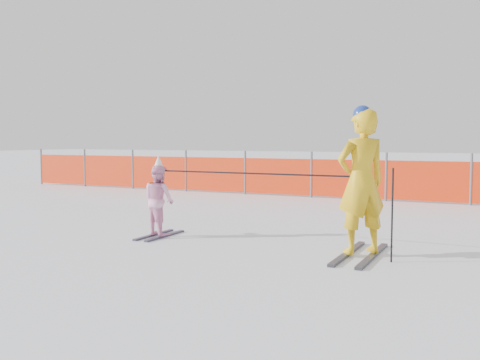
# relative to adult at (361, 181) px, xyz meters

# --- Properties ---
(ground) EXTENTS (120.00, 120.00, 0.00)m
(ground) POSITION_rel_adult_xyz_m (-1.68, -0.79, -1.02)
(ground) COLOR white
(ground) RESTS_ON ground
(adult) EXTENTS (0.83, 1.66, 2.04)m
(adult) POSITION_rel_adult_xyz_m (0.00, 0.00, 0.00)
(adult) COLOR black
(adult) RESTS_ON ground
(child) EXTENTS (0.68, 1.06, 1.33)m
(child) POSITION_rel_adult_xyz_m (-3.31, 0.03, -0.41)
(child) COLOR black
(child) RESTS_ON ground
(ski_poles) EXTENTS (3.64, 0.25, 1.22)m
(ski_poles) POSITION_rel_adult_xyz_m (-1.05, -0.05, -0.07)
(ski_poles) COLOR black
(ski_poles) RESTS_ON ground
(safety_fence) EXTENTS (17.57, 0.06, 1.25)m
(safety_fence) POSITION_rel_adult_xyz_m (-4.23, 6.73, -0.46)
(safety_fence) COLOR #595960
(safety_fence) RESTS_ON ground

